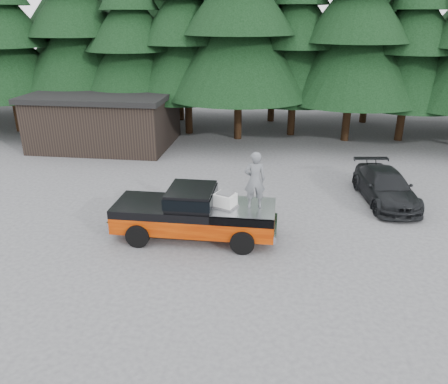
# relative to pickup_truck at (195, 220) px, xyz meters

# --- Properties ---
(ground) EXTENTS (120.00, 120.00, 0.00)m
(ground) POSITION_rel_pickup_truck_xyz_m (1.13, -0.46, -0.67)
(ground) COLOR #494A4C
(ground) RESTS_ON ground
(pickup_truck) EXTENTS (6.00, 2.04, 1.33)m
(pickup_truck) POSITION_rel_pickup_truck_xyz_m (0.00, 0.00, 0.00)
(pickup_truck) COLOR #C04005
(pickup_truck) RESTS_ON ground
(truck_cab) EXTENTS (1.66, 1.90, 0.59)m
(truck_cab) POSITION_rel_pickup_truck_xyz_m (-0.10, 0.00, 0.96)
(truck_cab) COLOR black
(truck_cab) RESTS_ON pickup_truck
(air_compressor) EXTENTS (0.86, 0.80, 0.48)m
(air_compressor) POSITION_rel_pickup_truck_xyz_m (1.14, -0.13, 0.90)
(air_compressor) COLOR silver
(air_compressor) RESTS_ON pickup_truck
(man_on_bed) EXTENTS (0.82, 0.61, 2.04)m
(man_on_bed) POSITION_rel_pickup_truck_xyz_m (2.16, -0.02, 1.69)
(man_on_bed) COLOR #595C61
(man_on_bed) RESTS_ON pickup_truck
(parked_car) EXTENTS (2.55, 4.94, 1.37)m
(parked_car) POSITION_rel_pickup_truck_xyz_m (7.61, 4.35, 0.02)
(parked_car) COLOR black
(parked_car) RESTS_ON ground
(utility_building) EXTENTS (8.40, 6.40, 3.30)m
(utility_building) POSITION_rel_pickup_truck_xyz_m (-7.87, 11.54, 1.00)
(utility_building) COLOR black
(utility_building) RESTS_ON ground
(treeline) EXTENTS (60.15, 16.05, 17.50)m
(treeline) POSITION_rel_pickup_truck_xyz_m (1.55, 16.74, 7.06)
(treeline) COLOR black
(treeline) RESTS_ON ground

